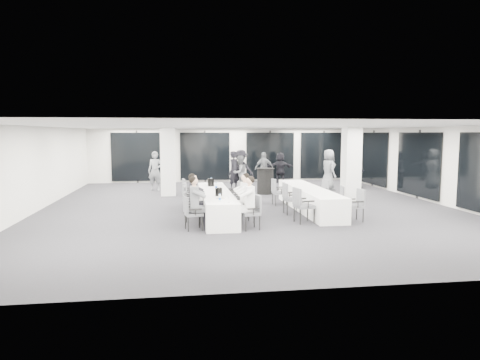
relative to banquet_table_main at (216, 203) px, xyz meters
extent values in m
cube|color=#25252B|center=(1.22, 1.37, -0.39)|extent=(14.00, 16.00, 0.02)
cube|color=white|center=(1.22, 1.37, 2.43)|extent=(14.00, 16.00, 0.02)
cube|color=beige|center=(-5.79, 1.37, 1.02)|extent=(0.02, 16.00, 2.80)
cube|color=beige|center=(8.23, 1.37, 1.02)|extent=(0.02, 16.00, 2.80)
cube|color=beige|center=(1.22, 9.38, 1.02)|extent=(14.00, 0.02, 2.80)
cube|color=beige|center=(1.22, -6.64, 1.02)|extent=(14.00, 0.02, 2.80)
cube|color=black|center=(1.22, 9.31, 0.98)|extent=(13.60, 0.06, 2.50)
cube|color=black|center=(8.16, 2.37, 0.98)|extent=(0.06, 14.00, 2.50)
cube|color=silver|center=(-1.58, 4.57, 1.02)|extent=(0.60, 0.60, 2.80)
cube|color=silver|center=(5.42, 2.37, 1.02)|extent=(0.60, 0.60, 2.80)
cube|color=white|center=(0.00, 0.00, 0.00)|extent=(0.90, 5.00, 0.75)
cube|color=white|center=(3.18, 0.46, 0.00)|extent=(0.90, 5.00, 0.75)
cylinder|color=black|center=(2.48, 4.47, 0.17)|extent=(0.69, 0.69, 1.08)
cylinder|color=black|center=(2.48, 4.47, 0.71)|extent=(0.79, 0.79, 0.02)
cube|color=#585B61|center=(-0.75, -1.96, 0.05)|extent=(0.51, 0.53, 0.08)
cube|color=#585B61|center=(-0.96, -2.00, 0.31)|extent=(0.13, 0.44, 0.44)
cylinder|color=black|center=(-0.97, -1.81, -0.18)|extent=(0.03, 0.03, 0.39)
cylinder|color=black|center=(-0.90, -2.18, -0.18)|extent=(0.03, 0.03, 0.39)
cylinder|color=black|center=(-0.60, -1.74, -0.18)|extent=(0.03, 0.03, 0.39)
cylinder|color=black|center=(-0.53, -2.12, -0.18)|extent=(0.03, 0.03, 0.39)
cube|color=black|center=(-0.79, -1.73, 0.22)|extent=(0.33, 0.10, 0.04)
cube|color=black|center=(-0.71, -2.20, 0.22)|extent=(0.33, 0.10, 0.04)
cube|color=#585B61|center=(-0.75, -1.18, 0.06)|extent=(0.48, 0.50, 0.08)
cube|color=#585B61|center=(-0.96, -1.17, 0.33)|extent=(0.09, 0.45, 0.45)
cylinder|color=black|center=(-0.93, -0.97, -0.18)|extent=(0.04, 0.04, 0.40)
cylinder|color=black|center=(-0.96, -1.36, -0.18)|extent=(0.04, 0.04, 0.40)
cylinder|color=black|center=(-0.54, -1.00, -0.18)|extent=(0.04, 0.04, 0.40)
cylinder|color=black|center=(-0.57, -1.39, -0.18)|extent=(0.04, 0.04, 0.40)
cube|color=black|center=(-0.73, -0.94, 0.23)|extent=(0.33, 0.06, 0.04)
cube|color=black|center=(-0.77, -1.42, 0.23)|extent=(0.33, 0.06, 0.04)
cube|color=#585B61|center=(-0.75, -0.43, 0.09)|extent=(0.51, 0.53, 0.08)
cube|color=#585B61|center=(-0.98, -0.44, 0.38)|extent=(0.09, 0.48, 0.48)
cylinder|color=black|center=(-0.97, -0.24, -0.16)|extent=(0.04, 0.04, 0.43)
cylinder|color=black|center=(-0.95, -0.65, -0.16)|extent=(0.04, 0.04, 0.43)
cylinder|color=black|center=(-0.55, -0.21, -0.16)|extent=(0.04, 0.04, 0.43)
cylinder|color=black|center=(-0.53, -0.63, -0.16)|extent=(0.04, 0.04, 0.43)
cube|color=black|center=(-0.76, -0.17, 0.27)|extent=(0.36, 0.06, 0.04)
cube|color=black|center=(-0.74, -0.69, 0.27)|extent=(0.36, 0.06, 0.04)
cube|color=#585B61|center=(-0.75, 0.62, 0.08)|extent=(0.56, 0.57, 0.08)
cube|color=#585B61|center=(-0.97, 0.67, 0.35)|extent=(0.16, 0.46, 0.46)
cylinder|color=black|center=(-0.90, 0.86, -0.17)|extent=(0.04, 0.04, 0.41)
cylinder|color=black|center=(-0.99, 0.47, -0.17)|extent=(0.04, 0.04, 0.41)
cylinder|color=black|center=(-0.51, 0.77, -0.17)|extent=(0.04, 0.04, 0.41)
cylinder|color=black|center=(-0.60, 0.38, -0.17)|extent=(0.04, 0.04, 0.41)
cube|color=black|center=(-0.70, 0.87, 0.25)|extent=(0.34, 0.11, 0.04)
cube|color=black|center=(-0.80, 0.37, 0.25)|extent=(0.34, 0.11, 0.04)
cube|color=#585B61|center=(-0.75, 1.52, 0.10)|extent=(0.54, 0.55, 0.08)
cube|color=#585B61|center=(-0.98, 1.49, 0.38)|extent=(0.12, 0.49, 0.48)
cylinder|color=black|center=(-0.98, 1.70, -0.16)|extent=(0.04, 0.04, 0.43)
cylinder|color=black|center=(-0.93, 1.29, -0.16)|extent=(0.04, 0.04, 0.43)
cylinder|color=black|center=(-0.57, 1.75, -0.16)|extent=(0.04, 0.04, 0.43)
cylinder|color=black|center=(-0.52, 1.33, -0.16)|extent=(0.04, 0.04, 0.43)
cube|color=black|center=(-0.78, 1.78, 0.27)|extent=(0.36, 0.08, 0.04)
cube|color=black|center=(-0.72, 1.26, 0.27)|extent=(0.36, 0.08, 0.04)
cube|color=#585B61|center=(0.75, -2.11, 0.06)|extent=(0.53, 0.54, 0.08)
cube|color=#585B61|center=(0.96, -2.07, 0.32)|extent=(0.14, 0.45, 0.45)
cylinder|color=black|center=(0.98, -2.26, -0.18)|extent=(0.03, 0.03, 0.40)
cylinder|color=black|center=(0.90, -1.88, -0.18)|extent=(0.03, 0.03, 0.40)
cylinder|color=black|center=(0.60, -2.34, -0.18)|extent=(0.03, 0.03, 0.40)
cylinder|color=black|center=(0.52, -1.96, -0.18)|extent=(0.03, 0.03, 0.40)
cube|color=black|center=(0.80, -2.35, 0.23)|extent=(0.33, 0.10, 0.04)
cube|color=black|center=(0.70, -1.88, 0.23)|extent=(0.33, 0.10, 0.04)
cube|color=#585B61|center=(0.75, -1.25, 0.05)|extent=(0.53, 0.55, 0.08)
cube|color=#585B61|center=(0.95, -1.20, 0.31)|extent=(0.16, 0.44, 0.43)
cylinder|color=black|center=(0.98, -1.39, -0.18)|extent=(0.03, 0.03, 0.39)
cylinder|color=black|center=(0.89, -1.02, -0.18)|extent=(0.03, 0.03, 0.39)
cylinder|color=black|center=(0.61, -1.48, -0.18)|extent=(0.03, 0.03, 0.39)
cylinder|color=black|center=(0.52, -1.11, -0.18)|extent=(0.03, 0.03, 0.39)
cube|color=black|center=(0.81, -1.48, 0.21)|extent=(0.32, 0.12, 0.04)
cube|color=black|center=(0.69, -1.02, 0.21)|extent=(0.32, 0.12, 0.04)
cube|color=#585B61|center=(0.75, -0.42, 0.06)|extent=(0.50, 0.52, 0.08)
cube|color=#585B61|center=(0.96, -0.45, 0.32)|extent=(0.12, 0.45, 0.44)
cylinder|color=black|center=(0.92, -0.64, -0.18)|extent=(0.03, 0.03, 0.40)
cylinder|color=black|center=(0.97, -0.26, -0.18)|extent=(0.03, 0.03, 0.40)
cylinder|color=black|center=(0.53, -0.59, -0.18)|extent=(0.03, 0.03, 0.40)
cylinder|color=black|center=(0.58, -0.21, -0.18)|extent=(0.03, 0.03, 0.40)
cube|color=black|center=(0.72, -0.66, 0.22)|extent=(0.33, 0.08, 0.04)
cube|color=black|center=(0.78, -0.18, 0.22)|extent=(0.33, 0.08, 0.04)
cube|color=#585B61|center=(0.75, 0.46, 0.08)|extent=(0.50, 0.52, 0.08)
cube|color=#585B61|center=(0.97, 0.48, 0.35)|extent=(0.10, 0.46, 0.46)
cylinder|color=black|center=(0.97, 0.28, -0.17)|extent=(0.04, 0.04, 0.41)
cylinder|color=black|center=(0.93, 0.68, -0.17)|extent=(0.04, 0.04, 0.41)
cylinder|color=black|center=(0.57, 0.25, -0.17)|extent=(0.04, 0.04, 0.41)
cylinder|color=black|center=(0.53, 0.65, -0.17)|extent=(0.04, 0.04, 0.41)
cube|color=black|center=(0.77, 0.22, 0.25)|extent=(0.34, 0.07, 0.04)
cube|color=black|center=(0.73, 0.71, 0.25)|extent=(0.34, 0.07, 0.04)
cube|color=#585B61|center=(0.75, 1.70, 0.04)|extent=(0.50, 0.52, 0.07)
cube|color=#585B61|center=(0.95, 1.66, 0.29)|extent=(0.14, 0.43, 0.42)
cylinder|color=black|center=(0.89, 1.48, -0.19)|extent=(0.03, 0.03, 0.38)
cylinder|color=black|center=(0.97, 1.84, -0.19)|extent=(0.03, 0.03, 0.38)
cylinder|color=black|center=(0.53, 1.55, -0.19)|extent=(0.03, 0.03, 0.38)
cylinder|color=black|center=(0.61, 1.91, -0.19)|extent=(0.03, 0.03, 0.38)
cube|color=black|center=(0.70, 1.47, 0.20)|extent=(0.31, 0.10, 0.04)
cube|color=black|center=(0.80, 1.92, 0.20)|extent=(0.31, 0.10, 0.04)
cube|color=#585B61|center=(2.43, -1.49, 0.11)|extent=(0.56, 0.58, 0.09)
cube|color=#585B61|center=(2.19, -1.52, 0.39)|extent=(0.14, 0.50, 0.49)
cylinder|color=black|center=(2.18, -1.31, -0.16)|extent=(0.04, 0.04, 0.44)
cylinder|color=black|center=(2.25, -1.73, -0.16)|extent=(0.04, 0.04, 0.44)
cylinder|color=black|center=(2.60, -1.24, -0.16)|extent=(0.04, 0.04, 0.44)
cylinder|color=black|center=(2.67, -1.67, -0.16)|extent=(0.04, 0.04, 0.44)
cube|color=black|center=(2.38, -1.22, 0.29)|extent=(0.37, 0.10, 0.04)
cube|color=black|center=(2.47, -1.75, 0.29)|extent=(0.37, 0.10, 0.04)
cube|color=#585B61|center=(2.43, -0.13, 0.10)|extent=(0.49, 0.52, 0.08)
cube|color=#585B61|center=(2.20, -0.14, 0.38)|extent=(0.08, 0.48, 0.48)
cylinder|color=black|center=(2.21, 0.07, -0.16)|extent=(0.04, 0.04, 0.43)
cylinder|color=black|center=(2.22, -0.34, -0.16)|extent=(0.04, 0.04, 0.43)
cylinder|color=black|center=(2.63, 0.09, -0.16)|extent=(0.04, 0.04, 0.43)
cylinder|color=black|center=(2.64, -0.33, -0.16)|extent=(0.04, 0.04, 0.43)
cube|color=black|center=(2.42, 0.13, 0.27)|extent=(0.36, 0.05, 0.04)
cube|color=black|center=(2.43, -0.39, 0.27)|extent=(0.36, 0.05, 0.04)
cube|color=#585B61|center=(2.43, 1.60, 0.07)|extent=(0.48, 0.50, 0.08)
cube|color=#585B61|center=(2.21, 1.59, 0.34)|extent=(0.08, 0.46, 0.45)
cylinder|color=black|center=(2.22, 1.79, -0.17)|extent=(0.04, 0.04, 0.40)
cylinder|color=black|center=(2.24, 1.39, -0.17)|extent=(0.04, 0.04, 0.40)
cylinder|color=black|center=(2.61, 1.81, -0.17)|extent=(0.04, 0.04, 0.40)
cylinder|color=black|center=(2.63, 1.41, -0.17)|extent=(0.04, 0.04, 0.40)
cube|color=black|center=(2.41, 1.85, 0.24)|extent=(0.34, 0.06, 0.04)
cube|color=black|center=(2.44, 1.35, 0.24)|extent=(0.34, 0.06, 0.04)
cube|color=#585B61|center=(3.93, -1.49, 0.07)|extent=(0.49, 0.51, 0.08)
cube|color=#585B61|center=(4.14, -1.47, 0.34)|extent=(0.09, 0.46, 0.46)
cylinder|color=black|center=(4.14, -1.67, -0.17)|extent=(0.04, 0.04, 0.41)
cylinder|color=black|center=(4.11, -1.28, -0.17)|extent=(0.04, 0.04, 0.41)
cylinder|color=black|center=(3.74, -1.70, -0.17)|extent=(0.04, 0.04, 0.41)
cylinder|color=black|center=(3.71, -1.30, -0.17)|extent=(0.04, 0.04, 0.41)
cube|color=black|center=(3.94, -1.74, 0.24)|extent=(0.34, 0.06, 0.04)
cube|color=black|center=(3.91, -1.24, 0.24)|extent=(0.34, 0.06, 0.04)
cube|color=#585B61|center=(3.93, -0.02, 0.03)|extent=(0.47, 0.49, 0.07)
cube|color=#585B61|center=(4.12, -0.05, 0.27)|extent=(0.11, 0.42, 0.41)
cylinder|color=black|center=(4.08, -0.23, -0.19)|extent=(0.03, 0.03, 0.37)
cylinder|color=black|center=(4.13, 0.13, -0.19)|extent=(0.03, 0.03, 0.37)
cylinder|color=black|center=(3.72, -0.17, -0.19)|extent=(0.03, 0.03, 0.37)
cylinder|color=black|center=(3.77, 0.18, -0.19)|extent=(0.03, 0.03, 0.37)
cube|color=black|center=(3.89, -0.25, 0.18)|extent=(0.31, 0.08, 0.04)
cube|color=black|center=(3.96, 0.20, 0.18)|extent=(0.31, 0.08, 0.04)
cube|color=#585B61|center=(3.93, 1.57, 0.05)|extent=(0.49, 0.51, 0.08)
cube|color=#585B61|center=(4.13, 1.60, 0.30)|extent=(0.12, 0.44, 0.43)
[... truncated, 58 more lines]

